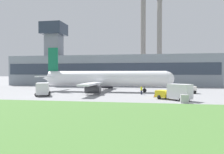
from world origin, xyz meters
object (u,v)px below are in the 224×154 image
baggage_truck (43,89)px  ground_crew_person (141,90)px  fuel_truck (176,92)px  airplane (104,79)px  pushback_tug (188,89)px

baggage_truck → ground_crew_person: (18.79, 5.49, -0.33)m
fuel_truck → airplane: bearing=137.6°
airplane → baggage_truck: 14.47m
airplane → ground_crew_person: bearing=-28.9°
fuel_truck → ground_crew_person: size_ratio=3.36×
pushback_tug → fuel_truck: 13.48m
fuel_truck → ground_crew_person: bearing=124.4°
airplane → baggage_truck: airplane is taller
airplane → pushback_tug: (18.78, -0.57, -2.09)m
baggage_truck → ground_crew_person: 19.58m
airplane → pushback_tug: size_ratio=9.80×
baggage_truck → ground_crew_person: baggage_truck is taller
pushback_tug → ground_crew_person: (-9.89, -4.34, -0.01)m
baggage_truck → fuel_truck: size_ratio=1.05×
pushback_tug → fuel_truck: size_ratio=0.54×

